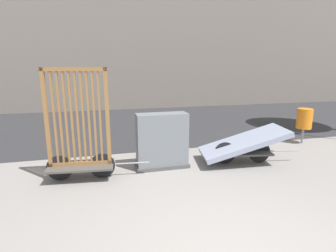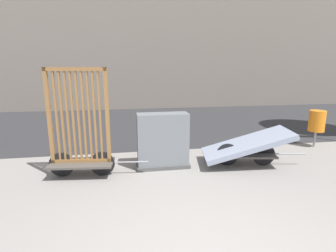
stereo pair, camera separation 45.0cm
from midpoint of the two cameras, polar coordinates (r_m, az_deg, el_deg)
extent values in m
cube|color=#2D2D30|center=(10.28, -8.23, 0.63)|extent=(56.00, 7.21, 0.01)
cube|color=#4C4742|center=(5.42, -20.69, -8.16)|extent=(1.27, 0.71, 0.04)
cylinder|color=black|center=(5.35, -16.50, -8.33)|extent=(0.49, 0.09, 0.49)
cylinder|color=black|center=(5.52, -24.72, -8.34)|extent=(0.49, 0.09, 0.49)
cylinder|color=gray|center=(5.30, -10.41, -8.01)|extent=(0.70, 0.10, 0.03)
cube|color=olive|center=(5.40, -20.73, -7.61)|extent=(1.16, 0.19, 0.07)
cube|color=olive|center=(5.10, -22.29, 11.39)|extent=(1.16, 0.19, 0.07)
cube|color=olive|center=(5.32, -27.17, 1.38)|extent=(0.08, 0.08, 1.83)
cube|color=olive|center=(5.08, -15.52, 1.84)|extent=(0.08, 0.08, 1.83)
cube|color=olive|center=(5.28, -25.77, 1.44)|extent=(0.04, 0.05, 1.76)
cube|color=olive|center=(5.25, -24.72, 1.48)|extent=(0.04, 0.05, 1.76)
cube|color=olive|center=(5.22, -23.65, 1.53)|extent=(0.04, 0.05, 1.76)
cube|color=olive|center=(5.20, -22.57, 1.57)|extent=(0.04, 0.05, 1.76)
cube|color=olive|center=(5.18, -21.48, 1.61)|extent=(0.04, 0.05, 1.76)
cube|color=olive|center=(5.15, -20.38, 1.66)|extent=(0.04, 0.05, 1.76)
cube|color=olive|center=(5.13, -19.28, 1.70)|extent=(0.04, 0.05, 1.76)
cube|color=olive|center=(5.12, -18.16, 1.74)|extent=(0.04, 0.05, 1.76)
cube|color=olive|center=(5.10, -17.04, 1.79)|extent=(0.04, 0.05, 1.76)
cube|color=#4C4742|center=(6.07, 13.84, -5.48)|extent=(1.30, 0.80, 0.04)
cylinder|color=black|center=(6.21, 17.32, -5.48)|extent=(0.49, 0.12, 0.49)
cylinder|color=black|center=(5.97, 10.20, -5.82)|extent=(0.49, 0.12, 0.49)
cylinder|color=gray|center=(6.42, 22.03, -5.05)|extent=(0.69, 0.16, 0.03)
cube|color=#8C93A8|center=(6.01, 13.95, -3.52)|extent=(1.98, 1.27, 0.67)
cube|color=#4C4C4C|center=(5.75, -3.56, -8.54)|extent=(1.14, 0.46, 0.08)
cube|color=slate|center=(5.57, -3.64, -3.26)|extent=(1.08, 0.40, 1.18)
cylinder|color=gray|center=(8.26, 25.87, -1.94)|extent=(0.06, 0.06, 0.44)
cylinder|color=orange|center=(8.16, 26.21, 1.46)|extent=(0.41, 0.41, 0.56)
camera|label=1|loc=(0.22, -92.43, -0.54)|focal=28.00mm
camera|label=2|loc=(0.22, 87.57, 0.54)|focal=28.00mm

